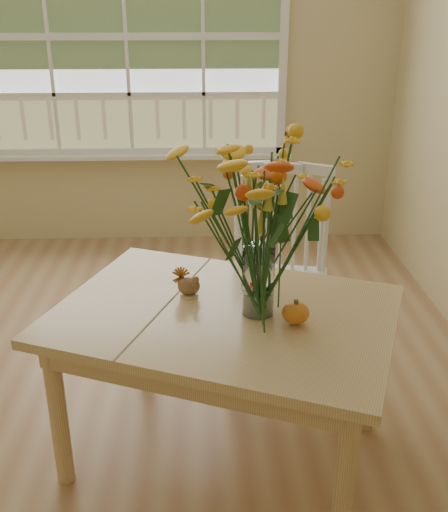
{
  "coord_description": "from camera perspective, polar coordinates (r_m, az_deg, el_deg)",
  "views": [
    {
      "loc": [
        0.53,
        -2.33,
        1.78
      ],
      "look_at": [
        0.61,
        -0.28,
        0.9
      ],
      "focal_mm": 42.0,
      "sensor_mm": 36.0,
      "label": 1
    }
  ],
  "objects": [
    {
      "name": "flower_vase",
      "position": [
        2.14,
        3.45,
        4.17
      ],
      "size": [
        0.57,
        0.57,
        0.67
      ],
      "color": "white",
      "rests_on": "dining_table"
    },
    {
      "name": "dark_gourd",
      "position": [
        2.53,
        2.55,
        -1.83
      ],
      "size": [
        0.13,
        0.07,
        0.07
      ],
      "color": "#38160F",
      "rests_on": "dining_table"
    },
    {
      "name": "turkey_figurine",
      "position": [
        2.4,
        -3.37,
        -2.87
      ],
      "size": [
        0.1,
        0.08,
        0.11
      ],
      "rotation": [
        0.0,
        0.0,
        -0.11
      ],
      "color": "#CCB78C",
      "rests_on": "dining_table"
    },
    {
      "name": "wall_back",
      "position": [
        4.64,
        -9.12,
        17.5
      ],
      "size": [
        4.0,
        0.02,
        2.7
      ],
      "primitive_type": "cube",
      "color": "#D5C588",
      "rests_on": "floor"
    },
    {
      "name": "pumpkin",
      "position": [
        2.22,
        6.83,
        -5.5
      ],
      "size": [
        0.1,
        0.1,
        0.08
      ],
      "primitive_type": "ellipsoid",
      "color": "#C95717",
      "rests_on": "dining_table"
    },
    {
      "name": "windsor_chair",
      "position": [
        2.96,
        5.18,
        -0.87
      ],
      "size": [
        0.56,
        0.55,
        1.04
      ],
      "rotation": [
        0.0,
        0.0,
        -0.19
      ],
      "color": "white",
      "rests_on": "floor"
    },
    {
      "name": "window",
      "position": [
        4.58,
        -9.33,
        19.71
      ],
      "size": [
        2.42,
        0.12,
        1.74
      ],
      "color": "silver",
      "rests_on": "wall_back"
    },
    {
      "name": "floor",
      "position": [
        2.99,
        -12.33,
        -14.23
      ],
      "size": [
        4.0,
        4.5,
        0.01
      ],
      "primitive_type": "cube",
      "color": "#A0754D",
      "rests_on": "ground"
    },
    {
      "name": "dining_table",
      "position": [
        2.36,
        0.02,
        -7.17
      ],
      "size": [
        1.52,
        1.31,
        0.68
      ],
      "rotation": [
        0.0,
        0.0,
        -0.37
      ],
      "color": "tan",
      "rests_on": "floor"
    }
  ]
}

